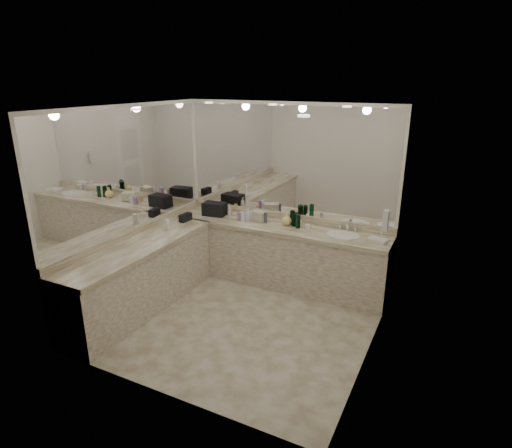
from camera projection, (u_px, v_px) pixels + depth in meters
The scene contains 38 objects.
floor at pixel (239, 320), 5.41m from camera, with size 3.20×3.20×0.00m, color beige.
ceiling at pixel (236, 108), 4.57m from camera, with size 3.20×3.20×0.00m, color white.
wall_back at pixel (287, 193), 6.26m from camera, with size 3.20×0.02×2.60m, color silver.
wall_left at pixel (132, 206), 5.66m from camera, with size 0.02×3.00×2.60m, color silver.
wall_right at pixel (377, 245), 4.32m from camera, with size 0.02×3.00×2.60m, color silver.
vanity_back_base at pixel (278, 256), 6.29m from camera, with size 3.20×0.60×0.84m, color silver.
vanity_back_top at pixel (278, 227), 6.14m from camera, with size 3.20×0.64×0.06m, color beige.
vanity_left_base at pixel (140, 279), 5.57m from camera, with size 0.60×2.40×0.84m, color silver.
vanity_left_top at pixel (138, 247), 5.42m from camera, with size 0.64×2.42×0.06m, color beige.
backsplash_back at pixel (286, 216), 6.36m from camera, with size 3.20×0.04×0.10m, color beige.
backsplash_left at pixel (136, 231), 5.77m from camera, with size 0.04×3.00×0.10m, color beige.
mirror_back at pixel (288, 161), 6.10m from camera, with size 3.12×0.01×1.55m, color white.
mirror_left at pixel (129, 170), 5.50m from camera, with size 0.01×2.92×1.55m, color white.
sink at pixel (343, 236), 5.74m from camera, with size 0.44×0.44×0.03m, color white.
faucet at pixel (348, 226), 5.89m from camera, with size 0.24×0.16×0.14m, color silver.
wall_phone at pixel (386, 220), 4.91m from camera, with size 0.06×0.10×0.24m, color white.
door at pixel (362, 288), 3.98m from camera, with size 0.02×0.82×2.10m, color white.
black_toiletry_bag at pixel (215, 209), 6.56m from camera, with size 0.34×0.21×0.20m, color black.
black_bag_spill at pixel (185, 218), 6.29m from camera, with size 0.09×0.20×0.11m, color black.
cream_cosmetic_case at pixel (259, 216), 6.31m from camera, with size 0.24×0.15×0.14m, color beige.
hand_towel at pixel (378, 240), 5.51m from camera, with size 0.24×0.16×0.04m, color white.
lotion_left at pixel (167, 225), 5.92m from camera, with size 0.07×0.07×0.16m, color white.
soap_bottle_a at pixel (230, 210), 6.53m from camera, with size 0.07×0.07×0.19m, color beige.
soap_bottle_b at pixel (248, 214), 6.31m from camera, with size 0.09×0.09×0.19m, color white.
soap_bottle_c at pixel (287, 219), 6.11m from camera, with size 0.14×0.14×0.19m, color #F0D97F.
green_bottle_0 at pixel (296, 219), 6.09m from camera, with size 0.06×0.06×0.19m, color #0A4626.
green_bottle_1 at pixel (294, 220), 6.07m from camera, with size 0.06×0.06×0.19m, color #0A4626.
green_bottle_2 at pixel (298, 221), 5.98m from camera, with size 0.07×0.07×0.20m, color #0A4626.
green_bottle_3 at pixel (293, 218), 6.15m from camera, with size 0.07×0.07×0.19m, color #0A4626.
green_bottle_4 at pixel (292, 217), 6.15m from camera, with size 0.07×0.07×0.20m, color #0A4626.
amenity_bottle_0 at pixel (243, 217), 6.28m from camera, with size 0.06×0.06×0.14m, color white.
amenity_bottle_1 at pixel (308, 227), 5.92m from camera, with size 0.06×0.06×0.09m, color white.
amenity_bottle_2 at pixel (247, 214), 6.45m from camera, with size 0.05×0.05×0.10m, color #E0B28C.
amenity_bottle_3 at pixel (209, 213), 6.53m from camera, with size 0.06×0.06×0.10m, color white.
amenity_bottle_4 at pixel (227, 211), 6.64m from camera, with size 0.06×0.06×0.09m, color #F2D84C.
amenity_bottle_5 at pixel (300, 223), 6.12m from camera, with size 0.05×0.05×0.08m, color white.
amenity_bottle_6 at pixel (239, 217), 6.31m from camera, with size 0.05×0.05×0.12m, color #9966B2.
amenity_bottle_7 at pixel (265, 218), 6.23m from camera, with size 0.05×0.05×0.15m, color #3F3F4C.
Camera 1 is at (2.29, -4.14, 2.90)m, focal length 30.00 mm.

